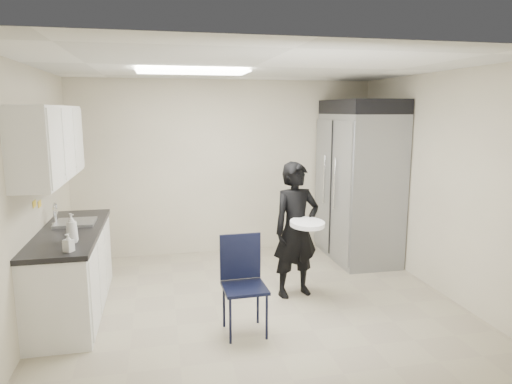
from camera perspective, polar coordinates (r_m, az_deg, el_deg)
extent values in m
plane|color=tan|center=(5.34, -0.31, -13.61)|extent=(4.50, 4.50, 0.00)
plane|color=white|center=(4.91, -0.34, 15.40)|extent=(4.50, 4.50, 0.00)
plane|color=beige|center=(6.91, -3.72, 3.07)|extent=(4.50, 0.00, 4.50)
plane|color=beige|center=(5.02, -26.37, -0.68)|extent=(0.00, 4.00, 4.00)
plane|color=beige|center=(5.84, 21.83, 1.05)|extent=(0.00, 4.00, 4.00)
cube|color=white|center=(5.21, -7.96, 14.67)|extent=(1.20, 0.60, 0.02)
cube|color=silver|center=(5.36, -21.95, -9.35)|extent=(0.60, 1.90, 0.86)
cube|color=black|center=(5.23, -22.29, -4.64)|extent=(0.64, 1.95, 0.05)
cube|color=gray|center=(5.47, -21.62, -4.13)|extent=(0.42, 0.40, 0.14)
cylinder|color=silver|center=(5.47, -23.79, -2.65)|extent=(0.02, 0.02, 0.24)
cube|color=silver|center=(5.11, -24.38, 5.59)|extent=(0.35, 1.80, 0.75)
cube|color=black|center=(6.26, -22.65, 4.51)|extent=(0.22, 0.30, 0.35)
cube|color=yellow|center=(5.13, -25.96, -1.35)|extent=(0.00, 0.12, 0.07)
cube|color=yellow|center=(5.32, -25.43, -1.35)|extent=(0.00, 0.12, 0.07)
cube|color=gray|center=(6.78, 12.74, 0.56)|extent=(0.80, 1.35, 2.10)
cube|color=black|center=(6.68, 13.13, 10.32)|extent=(0.80, 1.35, 0.20)
cube|color=black|center=(4.50, -1.43, -11.91)|extent=(0.42, 0.42, 0.93)
imported|color=black|center=(5.32, 5.02, -4.74)|extent=(0.65, 0.50, 1.58)
cylinder|color=white|center=(5.07, 6.43, -3.95)|extent=(0.46, 0.46, 0.05)
imported|color=silver|center=(4.68, -22.04, -4.19)|extent=(0.15, 0.15, 0.28)
imported|color=silver|center=(4.41, -22.40, -5.86)|extent=(0.10, 0.10, 0.17)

